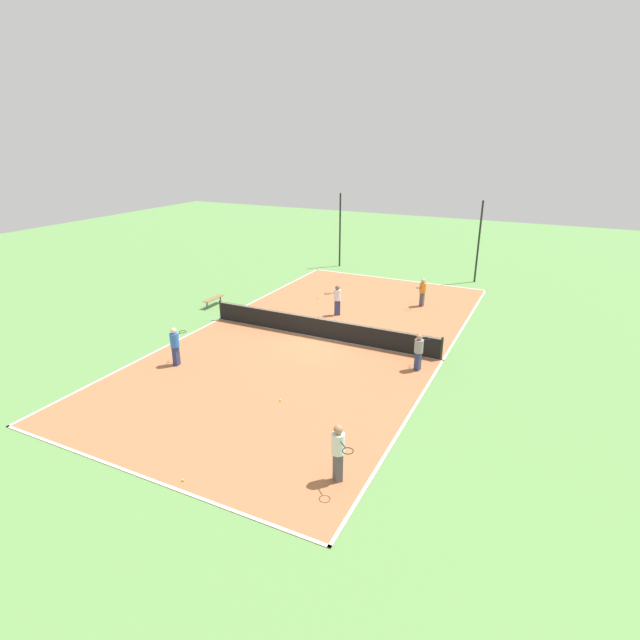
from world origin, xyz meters
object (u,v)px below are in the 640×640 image
object	(u,v)px
player_near_white	(337,298)
fence_post_back_left	(340,230)
tennis_net	(320,327)
player_near_blue	(175,344)
player_baseline_gray	(419,350)
tennis_ball_left_sideline	(280,400)
tennis_ball_right_alley	(318,298)
player_center_orange	(422,291)
tennis_ball_near_net	(183,480)
bench	(214,299)
player_far_white	(338,449)
fence_post_back_right	(479,242)

from	to	relation	value
player_near_white	fence_post_back_left	bearing A→B (deg)	-114.22
tennis_net	player_near_blue	distance (m)	6.69
player_baseline_gray	tennis_ball_left_sideline	bearing A→B (deg)	153.17
tennis_ball_right_alley	tennis_ball_left_sideline	size ratio (longest dim) A/B	1.00
player_center_orange	player_near_blue	xyz separation A→B (m)	(-7.10, -12.01, 0.05)
player_near_white	player_near_blue	xyz separation A→B (m)	(-3.46, -8.55, 0.00)
tennis_ball_near_net	player_baseline_gray	bearing A→B (deg)	68.16
bench	tennis_ball_right_alley	xyz separation A→B (m)	(4.69, 3.70, -0.33)
tennis_ball_right_alley	fence_post_back_left	distance (m)	8.49
player_baseline_gray	tennis_ball_left_sideline	xyz separation A→B (m)	(-3.72, -4.69, -0.84)
bench	player_center_orange	world-z (taller)	player_center_orange
tennis_net	player_baseline_gray	distance (m)	5.29
player_far_white	player_baseline_gray	world-z (taller)	player_far_white
player_center_orange	player_baseline_gray	distance (m)	8.32
tennis_ball_left_sideline	tennis_ball_right_alley	bearing A→B (deg)	109.95
tennis_net	fence_post_back_left	bearing A→B (deg)	110.17
bench	tennis_ball_near_net	size ratio (longest dim) A/B	22.25
fence_post_back_left	player_center_orange	bearing A→B (deg)	-39.37
tennis_ball_right_alley	fence_post_back_right	world-z (taller)	fence_post_back_right
player_baseline_gray	tennis_ball_left_sideline	distance (m)	6.04
tennis_ball_right_alley	player_baseline_gray	bearing A→B (deg)	-40.59
tennis_ball_left_sideline	tennis_net	bearing A→B (deg)	102.78
tennis_net	player_far_white	xyz separation A→B (m)	(5.03, -9.18, 0.49)
player_near_white	tennis_ball_right_alley	xyz separation A→B (m)	(-2.20, 2.13, -0.90)
player_baseline_gray	tennis_ball_near_net	xyz separation A→B (m)	(-3.89, -9.71, -0.84)
player_center_orange	tennis_ball_near_net	distance (m)	17.89
player_baseline_gray	tennis_ball_near_net	distance (m)	10.49
bench	player_far_white	bearing A→B (deg)	-130.95
tennis_ball_left_sideline	fence_post_back_left	distance (m)	20.39
player_center_orange	fence_post_back_left	xyz separation A→B (m)	(-7.91, 6.49, 1.70)
tennis_net	fence_post_back_left	xyz separation A→B (m)	(-4.85, 13.19, 2.08)
player_near_white	fence_post_back_right	distance (m)	11.45
fence_post_back_right	player_center_orange	bearing A→B (deg)	-105.30
player_far_white	tennis_ball_right_alley	world-z (taller)	player_far_white
tennis_ball_right_alley	tennis_ball_near_net	distance (m)	16.92
tennis_ball_left_sideline	fence_post_back_left	world-z (taller)	fence_post_back_left
tennis_net	player_far_white	world-z (taller)	player_far_white
player_center_orange	fence_post_back_right	xyz separation A→B (m)	(1.78, 6.49, 1.70)
player_near_white	tennis_net	bearing A→B (deg)	52.55
bench	fence_post_back_left	world-z (taller)	fence_post_back_left
tennis_ball_near_net	tennis_ball_left_sideline	xyz separation A→B (m)	(0.17, 5.02, 0.00)
tennis_ball_left_sideline	player_near_white	bearing A→B (deg)	101.82
tennis_net	tennis_ball_right_alley	size ratio (longest dim) A/B	169.95
tennis_net	player_baseline_gray	world-z (taller)	player_baseline_gray
player_near_blue	player_baseline_gray	xyz separation A→B (m)	(9.13, 3.94, -0.06)
player_far_white	fence_post_back_right	size ratio (longest dim) A/B	0.33
tennis_net	player_far_white	size ratio (longest dim) A/B	6.59
tennis_ball_near_net	player_near_white	bearing A→B (deg)	97.07
tennis_ball_right_alley	tennis_net	bearing A→B (deg)	-62.65
tennis_ball_left_sideline	fence_post_back_left	bearing A→B (deg)	107.91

